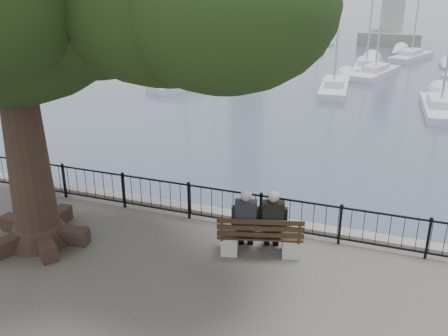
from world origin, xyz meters
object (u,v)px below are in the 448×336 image
at_px(person_left, 246,223).
at_px(lion_monument, 392,21).
at_px(person_right, 272,224).
at_px(bench, 260,240).

distance_m(person_left, lion_monument, 48.56).
bearing_deg(lion_monument, person_left, -91.24).
distance_m(person_left, person_right, 0.62).
xyz_separation_m(person_right, lion_monument, (0.45, 48.38, 0.59)).
height_order(bench, lion_monument, lion_monument).
bearing_deg(person_left, lion_monument, 88.76).
bearing_deg(lion_monument, bench, -90.81).
height_order(person_left, person_right, same).
bearing_deg(bench, person_right, 37.54).
bearing_deg(person_right, bench, -142.46).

